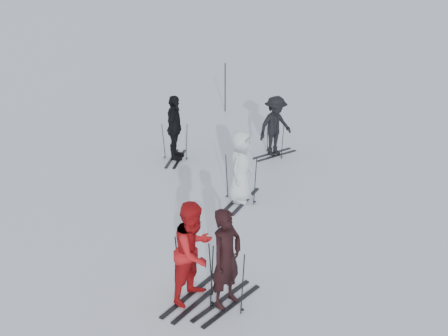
% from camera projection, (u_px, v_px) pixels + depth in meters
% --- Properties ---
extents(ground, '(120.00, 120.00, 0.00)m').
position_uv_depth(ground, '(204.00, 221.00, 13.41)').
color(ground, silver).
rests_on(ground, ground).
extents(skier_near_dark, '(0.59, 0.78, 1.92)m').
position_uv_depth(skier_near_dark, '(226.00, 260.00, 10.05)').
color(skier_near_dark, black).
rests_on(skier_near_dark, ground).
extents(skier_red, '(0.85, 1.04, 1.98)m').
position_uv_depth(skier_red, '(194.00, 253.00, 10.21)').
color(skier_red, '#B11417').
rests_on(skier_red, ground).
extents(skier_grey, '(0.65, 0.95, 1.87)m').
position_uv_depth(skier_grey, '(241.00, 167.00, 14.05)').
color(skier_grey, silver).
rests_on(skier_grey, ground).
extents(skier_uphill_left, '(0.83, 1.24, 1.96)m').
position_uv_depth(skier_uphill_left, '(175.00, 129.00, 16.66)').
color(skier_uphill_left, black).
rests_on(skier_uphill_left, ground).
extents(skier_uphill_far, '(1.14, 1.37, 1.84)m').
position_uv_depth(skier_uphill_far, '(275.00, 127.00, 17.01)').
color(skier_uphill_far, black).
rests_on(skier_uphill_far, ground).
extents(skis_near_dark, '(1.82, 1.21, 1.22)m').
position_uv_depth(skis_near_dark, '(226.00, 276.00, 10.19)').
color(skis_near_dark, black).
rests_on(skis_near_dark, ground).
extents(skis_red, '(1.84, 1.11, 1.28)m').
position_uv_depth(skis_red, '(195.00, 269.00, 10.34)').
color(skis_red, black).
rests_on(skis_red, ground).
extents(skis_grey, '(1.79, 1.02, 1.27)m').
position_uv_depth(skis_grey, '(241.00, 178.00, 14.16)').
color(skis_grey, black).
rests_on(skis_grey, ground).
extents(skis_uphill_left, '(1.77, 1.31, 1.15)m').
position_uv_depth(skis_uphill_left, '(175.00, 141.00, 16.82)').
color(skis_uphill_left, black).
rests_on(skis_uphill_left, ground).
extents(skis_uphill_far, '(1.80, 1.46, 1.16)m').
position_uv_depth(skis_uphill_far, '(275.00, 137.00, 17.14)').
color(skis_uphill_far, black).
rests_on(skis_uphill_far, ground).
extents(piste_marker, '(0.05, 0.05, 1.87)m').
position_uv_depth(piste_marker, '(225.00, 88.00, 21.21)').
color(piste_marker, black).
rests_on(piste_marker, ground).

